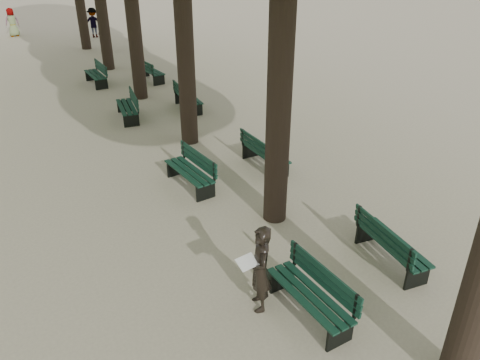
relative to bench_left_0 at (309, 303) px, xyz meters
name	(u,v)px	position (x,y,z in m)	size (l,w,h in m)	color
ground	(293,326)	(-0.37, -0.09, -0.27)	(120.00, 120.00, 0.00)	tan
bench_left_0	(309,303)	(0.00, 0.00, 0.00)	(0.65, 1.82, 0.92)	black
bench_left_1	(190,177)	(0.00, 5.19, 0.00)	(0.76, 1.85, 0.92)	black
bench_left_2	(128,112)	(0.00, 10.80, 0.00)	(0.81, 1.86, 0.92)	black
bench_left_3	(96,78)	(0.00, 15.54, 0.00)	(0.64, 1.82, 0.92)	black
bench_right_0	(391,251)	(2.27, 0.43, 0.00)	(0.77, 1.85, 0.92)	black
bench_right_1	(265,158)	(2.27, 5.25, 0.00)	(0.61, 1.81, 0.92)	black
bench_right_2	(188,102)	(2.27, 10.74, 0.00)	(0.68, 1.83, 0.92)	black
bench_right_3	(151,75)	(2.27, 15.00, 0.00)	(0.76, 1.85, 0.92)	black
man_with_map	(260,269)	(-0.63, 0.58, 0.54)	(0.69, 0.72, 1.62)	black
pedestrian_d	(12,22)	(-2.09, 28.67, 0.58)	(0.83, 0.34, 1.71)	#262628
pedestrian_c	(105,35)	(1.90, 21.49, 0.64)	(1.07, 0.37, 1.83)	#262628
pedestrian_b	(93,23)	(2.32, 26.00, 0.60)	(1.13, 0.35, 1.75)	#262628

